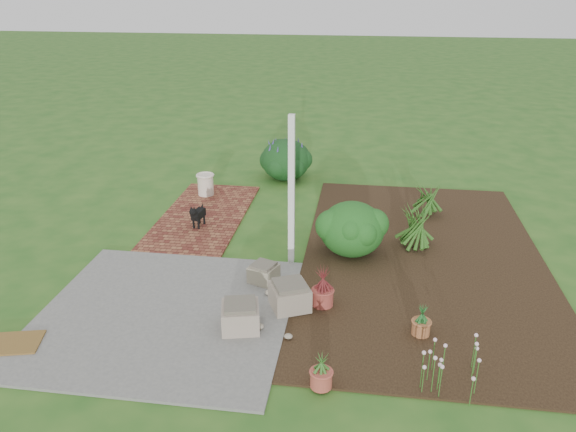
# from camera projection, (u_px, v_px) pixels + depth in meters

# --- Properties ---
(ground) EXTENTS (80.00, 80.00, 0.00)m
(ground) POSITION_uv_depth(u_px,v_px,m) (273.00, 263.00, 9.38)
(ground) COLOR #24571B
(ground) RESTS_ON ground
(concrete_patio) EXTENTS (3.50, 3.50, 0.04)m
(concrete_patio) POSITION_uv_depth(u_px,v_px,m) (165.00, 313.00, 7.94)
(concrete_patio) COLOR slate
(concrete_patio) RESTS_ON ground
(brick_path) EXTENTS (1.60, 3.50, 0.04)m
(brick_path) POSITION_uv_depth(u_px,v_px,m) (204.00, 216.00, 11.19)
(brick_path) COLOR #5A241C
(brick_path) RESTS_ON ground
(garden_bed) EXTENTS (4.00, 7.00, 0.03)m
(garden_bed) POSITION_uv_depth(u_px,v_px,m) (423.00, 259.00, 9.50)
(garden_bed) COLOR black
(garden_bed) RESTS_ON ground
(veranda_post) EXTENTS (0.10, 0.10, 2.50)m
(veranda_post) POSITION_uv_depth(u_px,v_px,m) (292.00, 192.00, 8.94)
(veranda_post) COLOR white
(veranda_post) RESTS_ON ground
(stone_trough_near) EXTENTS (0.60, 0.60, 0.33)m
(stone_trough_near) POSITION_uv_depth(u_px,v_px,m) (240.00, 317.00, 7.52)
(stone_trough_near) COLOR gray
(stone_trough_near) RESTS_ON concrete_patio
(stone_trough_mid) EXTENTS (0.68, 0.68, 0.34)m
(stone_trough_mid) POSITION_uv_depth(u_px,v_px,m) (290.00, 297.00, 7.99)
(stone_trough_mid) COLOR gray
(stone_trough_mid) RESTS_ON concrete_patio
(stone_trough_far) EXTENTS (0.50, 0.50, 0.26)m
(stone_trough_far) POSITION_uv_depth(u_px,v_px,m) (264.00, 273.00, 8.70)
(stone_trough_far) COLOR gray
(stone_trough_far) RESTS_ON concrete_patio
(coir_doormat) EXTENTS (0.88, 0.68, 0.02)m
(coir_doormat) POSITION_uv_depth(u_px,v_px,m) (9.00, 343.00, 7.24)
(coir_doormat) COLOR brown
(coir_doormat) RESTS_ON concrete_patio
(black_dog) EXTENTS (0.21, 0.50, 0.43)m
(black_dog) POSITION_uv_depth(u_px,v_px,m) (197.00, 214.00, 10.55)
(black_dog) COLOR black
(black_dog) RESTS_ON brick_path
(cream_ceramic_urn) EXTENTS (0.43, 0.43, 0.45)m
(cream_ceramic_urn) POSITION_uv_depth(u_px,v_px,m) (206.00, 185.00, 12.13)
(cream_ceramic_urn) COLOR beige
(cream_ceramic_urn) RESTS_ON brick_path
(evergreen_shrub) EXTENTS (1.18, 1.18, 0.94)m
(evergreen_shrub) POSITION_uv_depth(u_px,v_px,m) (352.00, 228.00, 9.50)
(evergreen_shrub) COLOR #123C14
(evergreen_shrub) RESTS_ON garden_bed
(agapanthus_clump_back) EXTENTS (1.15, 1.15, 0.86)m
(agapanthus_clump_back) POSITION_uv_depth(u_px,v_px,m) (416.00, 223.00, 9.77)
(agapanthus_clump_back) COLOR #133E10
(agapanthus_clump_back) RESTS_ON garden_bed
(agapanthus_clump_front) EXTENTS (1.05, 1.05, 0.81)m
(agapanthus_clump_front) POSITION_uv_depth(u_px,v_px,m) (427.00, 196.00, 11.05)
(agapanthus_clump_front) COLOR #133D16
(agapanthus_clump_front) RESTS_ON garden_bed
(pink_flower_patch) EXTENTS (1.12, 1.12, 0.55)m
(pink_flower_patch) POSITION_uv_depth(u_px,v_px,m) (451.00, 363.00, 6.47)
(pink_flower_patch) COLOR #113D0F
(pink_flower_patch) RESTS_ON garden_bed
(terracotta_pot_bronze) EXTENTS (0.33, 0.33, 0.25)m
(terracotta_pot_bronze) POSITION_uv_depth(u_px,v_px,m) (323.00, 297.00, 8.08)
(terracotta_pot_bronze) COLOR #953C32
(terracotta_pot_bronze) RESTS_ON garden_bed
(terracotta_pot_small_left) EXTENTS (0.29, 0.29, 0.20)m
(terracotta_pot_small_left) POSITION_uv_depth(u_px,v_px,m) (421.00, 327.00, 7.43)
(terracotta_pot_small_left) COLOR #A05F36
(terracotta_pot_small_left) RESTS_ON garden_bed
(terracotta_pot_small_right) EXTENTS (0.26, 0.26, 0.21)m
(terracotta_pot_small_right) POSITION_uv_depth(u_px,v_px,m) (321.00, 379.00, 6.47)
(terracotta_pot_small_right) COLOR #A84639
(terracotta_pot_small_right) RESTS_ON garden_bed
(purple_flowering_bush) EXTENTS (1.44, 1.44, 0.97)m
(purple_flowering_bush) POSITION_uv_depth(u_px,v_px,m) (286.00, 159.00, 13.13)
(purple_flowering_bush) COLOR black
(purple_flowering_bush) RESTS_ON ground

